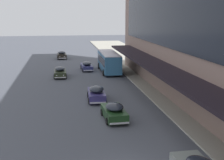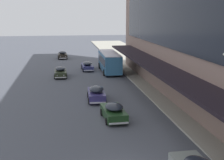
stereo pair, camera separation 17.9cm
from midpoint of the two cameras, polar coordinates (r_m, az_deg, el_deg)
name	(u,v)px [view 1 (the left image)]	position (r m, az deg, el deg)	size (l,w,h in m)	color
transit_bus_kerbside_front	(109,61)	(51.10, -0.66, 3.52)	(2.88, 9.90, 3.20)	teal
sedan_oncoming_rear	(96,93)	(34.51, -3.01, -2.46)	(2.04, 4.64, 1.67)	navy
sedan_far_back	(114,111)	(28.41, 0.21, -5.77)	(2.08, 4.41, 1.56)	#1D3C1C
sedan_lead_near	(60,72)	(47.81, -9.58, 1.45)	(1.89, 4.49, 1.56)	#28301E
sedan_second_near	(62,55)	(67.34, -9.25, 4.55)	(2.06, 4.41, 1.57)	black
sedan_trailing_mid	(87,66)	(53.00, -4.74, 2.59)	(1.92, 4.86, 1.50)	navy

